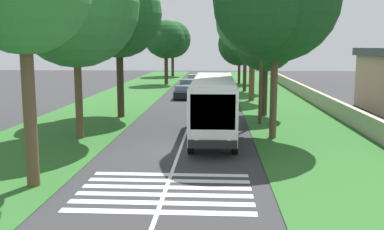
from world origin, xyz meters
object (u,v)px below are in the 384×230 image
(roadside_tree_right_3, at_px, (272,2))
(utility_pole, at_px, (261,65))
(roadside_tree_left_1, at_px, (72,7))
(roadside_tree_left_3, at_px, (165,41))
(roadside_tree_right_2, at_px, (251,24))
(trailing_car_1, at_px, (187,85))
(trailing_car_0, at_px, (183,92))
(roadside_tree_left_4, at_px, (171,40))
(roadside_tree_right_1, at_px, (264,43))
(roadside_tree_left_0, at_px, (117,17))
(roadside_tree_right_4, at_px, (239,45))
(coach_bus, at_px, (214,104))
(trailing_car_2, at_px, (193,80))
(roadside_tree_right_0, at_px, (244,24))

(roadside_tree_right_3, bearing_deg, utility_pole, 1.02)
(roadside_tree_left_1, relative_size, roadside_tree_left_3, 1.27)
(roadside_tree_right_2, bearing_deg, trailing_car_1, 34.34)
(trailing_car_0, relative_size, roadside_tree_left_3, 0.46)
(roadside_tree_left_4, bearing_deg, roadside_tree_right_1, -165.50)
(trailing_car_0, relative_size, roadside_tree_left_4, 0.42)
(roadside_tree_right_3, bearing_deg, roadside_tree_left_4, 11.76)
(utility_pole, bearing_deg, roadside_tree_right_2, -1.23)
(roadside_tree_left_0, relative_size, roadside_tree_right_2, 1.07)
(roadside_tree_left_0, relative_size, roadside_tree_right_4, 1.26)
(utility_pole, bearing_deg, trailing_car_1, 15.69)
(trailing_car_1, bearing_deg, coach_bus, -173.07)
(coach_bus, relative_size, roadside_tree_left_1, 0.94)
(roadside_tree_left_0, relative_size, roadside_tree_right_1, 1.34)
(trailing_car_1, relative_size, roadside_tree_right_1, 0.51)
(roadside_tree_left_0, distance_m, utility_pole, 11.81)
(trailing_car_2, bearing_deg, roadside_tree_right_2, -160.97)
(trailing_car_2, bearing_deg, roadside_tree_left_1, 172.89)
(trailing_car_0, bearing_deg, roadside_tree_left_4, 7.77)
(roadside_tree_right_3, bearing_deg, roadside_tree_right_4, 0.05)
(roadside_tree_left_1, height_order, roadside_tree_right_1, roadside_tree_left_1)
(roadside_tree_left_1, distance_m, roadside_tree_right_3, 11.77)
(roadside_tree_left_4, distance_m, roadside_tree_right_4, 19.98)
(trailing_car_2, relative_size, roadside_tree_right_0, 0.36)
(roadside_tree_right_1, bearing_deg, trailing_car_0, 32.68)
(roadside_tree_left_4, relative_size, roadside_tree_right_2, 0.96)
(roadside_tree_right_1, bearing_deg, coach_bus, 157.28)
(roadside_tree_left_3, distance_m, utility_pole, 34.98)
(roadside_tree_left_1, distance_m, roadside_tree_left_3, 39.00)
(trailing_car_2, height_order, roadside_tree_left_3, roadside_tree_left_3)
(coach_bus, height_order, utility_pole, utility_pole)
(trailing_car_0, bearing_deg, roadside_tree_left_1, 167.07)
(trailing_car_1, xyz_separation_m, roadside_tree_right_2, (-10.67, -7.29, 7.16))
(roadside_tree_left_0, relative_size, roadside_tree_left_3, 1.22)
(roadside_tree_right_1, xyz_separation_m, utility_pole, (-4.10, 0.58, -1.61))
(coach_bus, xyz_separation_m, roadside_tree_right_3, (0.23, -3.41, 6.06))
(roadside_tree_left_3, bearing_deg, roadside_tree_right_0, -131.23)
(trailing_car_0, bearing_deg, trailing_car_2, -0.36)
(roadside_tree_left_4, bearing_deg, trailing_car_2, -163.64)
(trailing_car_1, distance_m, roadside_tree_right_3, 31.61)
(roadside_tree_left_4, relative_size, roadside_tree_right_4, 1.13)
(roadside_tree_left_1, height_order, roadside_tree_left_4, roadside_tree_left_1)
(roadside_tree_left_0, relative_size, roadside_tree_right_3, 0.94)
(trailing_car_2, bearing_deg, roadside_tree_right_4, -82.18)
(roadside_tree_right_0, bearing_deg, roadside_tree_right_4, 0.59)
(trailing_car_0, xyz_separation_m, roadside_tree_left_0, (-12.84, 4.15, 7.18))
(trailing_car_0, bearing_deg, roadside_tree_right_1, -147.32)
(roadside_tree_right_2, bearing_deg, roadside_tree_left_4, 17.82)
(roadside_tree_right_4, bearing_deg, roadside_tree_right_3, -179.95)
(roadside_tree_left_3, distance_m, roadside_tree_right_2, 22.05)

